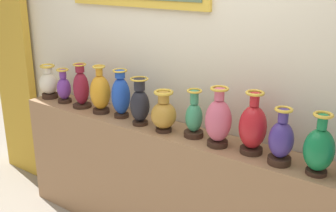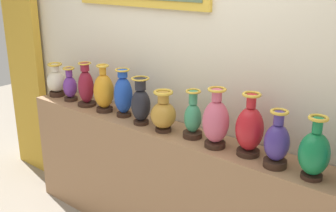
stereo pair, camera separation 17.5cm
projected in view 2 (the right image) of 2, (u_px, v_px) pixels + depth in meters
display_shelf at (168, 188)px, 3.21m from camera, size 2.90×0.35×1.00m
back_wall at (187, 45)px, 3.04m from camera, size 4.94×0.14×3.17m
curtain_gold at (24, 53)px, 4.29m from camera, size 0.54×0.08×2.59m
vase_ivory at (56, 81)px, 3.81m from camera, size 0.17×0.17×0.31m
vase_violet at (70, 86)px, 3.68m from camera, size 0.12×0.12×0.31m
vase_burgundy at (86, 87)px, 3.54m from camera, size 0.16×0.16×0.38m
vase_amber at (104, 91)px, 3.38m from camera, size 0.17×0.17×0.40m
vase_sapphire at (123, 94)px, 3.27m from camera, size 0.15×0.15×0.39m
vase_onyx at (141, 103)px, 3.11m from camera, size 0.15×0.15×0.37m
vase_ochre at (163, 113)px, 2.97m from camera, size 0.19×0.19×0.31m
vase_jade at (193, 118)px, 2.87m from camera, size 0.14×0.14×0.35m
vase_rose at (216, 122)px, 2.70m from camera, size 0.18×0.18×0.41m
vase_crimson at (250, 129)px, 2.58m from camera, size 0.18×0.18×0.41m
vase_indigo at (277, 143)px, 2.43m from camera, size 0.15×0.15×0.36m
vase_emerald at (314, 153)px, 2.29m from camera, size 0.18×0.18×0.37m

